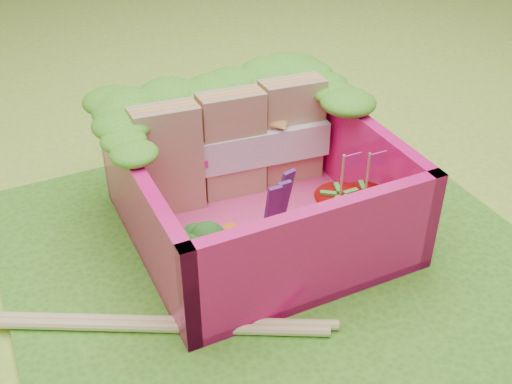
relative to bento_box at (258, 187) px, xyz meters
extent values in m
plane|color=#90BC35|center=(-0.03, -0.31, -0.31)|extent=(14.00, 14.00, 0.00)
cube|color=#488D1F|center=(-0.03, -0.31, -0.29)|extent=(2.60, 2.60, 0.03)
cube|color=#E83B7D|center=(0.00, 0.00, -0.25)|extent=(1.30, 1.30, 0.05)
cube|color=#EB136E|center=(0.00, 0.61, 0.00)|extent=(1.30, 0.07, 0.55)
cube|color=#EB136E|center=(0.00, -0.61, 0.00)|extent=(1.30, 0.07, 0.55)
cube|color=#EB136E|center=(-0.61, 0.00, 0.00)|extent=(0.07, 1.30, 0.55)
cube|color=#EB136E|center=(0.61, 0.00, 0.00)|extent=(0.07, 1.30, 0.55)
ellipsoid|color=#378217|center=(-0.50, 0.58, 0.33)|extent=(0.30, 0.30, 0.11)
ellipsoid|color=#378217|center=(-0.37, 0.58, 0.33)|extent=(0.30, 0.30, 0.11)
ellipsoid|color=#378217|center=(-0.25, 0.58, 0.33)|extent=(0.30, 0.30, 0.11)
ellipsoid|color=#378217|center=(-0.12, 0.58, 0.33)|extent=(0.30, 0.30, 0.11)
ellipsoid|color=#378217|center=(0.00, 0.58, 0.33)|extent=(0.30, 0.30, 0.11)
ellipsoid|color=#378217|center=(0.12, 0.58, 0.33)|extent=(0.30, 0.30, 0.11)
ellipsoid|color=#378217|center=(0.25, 0.58, 0.33)|extent=(0.30, 0.30, 0.11)
ellipsoid|color=#378217|center=(0.37, 0.58, 0.33)|extent=(0.30, 0.30, 0.11)
ellipsoid|color=#378217|center=(0.50, 0.58, 0.33)|extent=(0.30, 0.30, 0.11)
ellipsoid|color=#378217|center=(-0.58, 0.10, 0.33)|extent=(0.27, 0.27, 0.10)
ellipsoid|color=#378217|center=(-0.58, 0.24, 0.33)|extent=(0.27, 0.27, 0.10)
ellipsoid|color=#378217|center=(-0.58, 0.38, 0.33)|extent=(0.27, 0.27, 0.10)
ellipsoid|color=#378217|center=(-0.58, 0.52, 0.33)|extent=(0.27, 0.27, 0.10)
ellipsoid|color=#378217|center=(-0.58, 0.66, 0.33)|extent=(0.27, 0.27, 0.10)
ellipsoid|color=#378217|center=(0.58, 0.10, 0.33)|extent=(0.27, 0.27, 0.10)
ellipsoid|color=#378217|center=(0.58, 0.24, 0.33)|extent=(0.27, 0.27, 0.10)
ellipsoid|color=#378217|center=(0.58, 0.38, 0.33)|extent=(0.27, 0.27, 0.10)
ellipsoid|color=#378217|center=(0.58, 0.52, 0.33)|extent=(0.27, 0.27, 0.10)
ellipsoid|color=#378217|center=(0.58, 0.66, 0.33)|extent=(0.27, 0.27, 0.10)
cube|color=tan|center=(-0.37, 0.33, 0.08)|extent=(0.36, 0.18, 0.62)
cube|color=tan|center=(0.00, 0.33, 0.08)|extent=(0.36, 0.18, 0.62)
cube|color=tan|center=(0.37, 0.33, 0.08)|extent=(0.36, 0.18, 0.62)
cube|color=white|center=(0.00, 0.33, 0.05)|extent=(1.12, 0.28, 0.20)
cylinder|color=#6CB055|center=(-0.46, -0.29, -0.15)|extent=(0.12, 0.12, 0.15)
ellipsoid|color=#154E18|center=(-0.46, -0.29, -0.02)|extent=(0.34, 0.34, 0.12)
cylinder|color=orange|center=(-0.28, -0.35, -0.09)|extent=(0.07, 0.07, 0.27)
cylinder|color=orange|center=(-0.27, -0.26, -0.11)|extent=(0.07, 0.07, 0.24)
cube|color=#501C63|center=(-0.02, -0.20, -0.04)|extent=(0.07, 0.02, 0.38)
cube|color=#501C63|center=(0.04, -0.18, -0.04)|extent=(0.07, 0.02, 0.38)
cube|color=#501C63|center=(0.09, -0.10, -0.04)|extent=(0.07, 0.04, 0.38)
cone|color=red|center=(0.31, -0.30, -0.09)|extent=(0.26, 0.26, 0.26)
cylinder|color=tan|center=(0.31, -0.30, 0.16)|extent=(0.01, 0.01, 0.24)
cube|color=#D3238A|center=(0.36, -0.30, 0.24)|extent=(0.10, 0.01, 0.06)
cone|color=red|center=(0.47, -0.29, -0.11)|extent=(0.23, 0.23, 0.23)
cylinder|color=tan|center=(0.47, -0.29, 0.13)|extent=(0.01, 0.01, 0.24)
cube|color=#D3238A|center=(0.52, -0.29, 0.21)|extent=(0.10, 0.01, 0.06)
cube|color=#58BB3A|center=(0.50, -0.08, -0.20)|extent=(0.32, 0.21, 0.05)
cube|color=#58BB3A|center=(0.50, -0.30, -0.20)|extent=(0.31, 0.21, 0.05)
cube|color=#58BB3A|center=(0.16, -0.37, -0.20)|extent=(0.27, 0.28, 0.05)
cube|color=#58BB3A|center=(0.32, -0.10, -0.20)|extent=(0.27, 0.28, 0.05)
cube|color=#E3BD7C|center=(-0.93, -0.37, -0.25)|extent=(1.79, 0.96, 0.05)
cube|color=#E3BD7C|center=(-0.87, -0.35, -0.25)|extent=(1.79, 0.96, 0.05)
camera|label=1|loc=(-1.20, -2.47, 1.87)|focal=45.00mm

